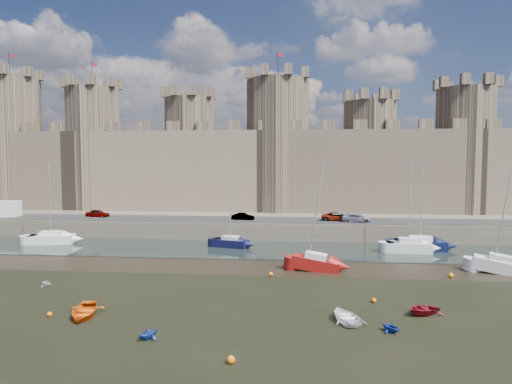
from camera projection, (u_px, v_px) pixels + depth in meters
The scene contains 28 objects.
ground at pixel (219, 312), 34.39m from camera, with size 160.00×160.00×0.00m, color black.
seaweed_patch at pixel (202, 344), 28.43m from camera, with size 70.00×34.00×0.01m, color black.
water_channel at pixel (252, 249), 58.21m from camera, with size 160.00×12.00×0.08m, color black.
quay at pixel (271, 210), 93.87m from camera, with size 160.00×60.00×2.50m, color #4C443A.
road at pixel (259, 220), 67.97m from camera, with size 160.00×7.00×0.10m, color black.
castle at pixel (263, 159), 81.28m from camera, with size 108.50×11.00×29.00m.
car_0 at pixel (98, 213), 71.08m from camera, with size 1.48×3.67×1.25m, color gray.
car_1 at pixel (243, 217), 67.62m from camera, with size 1.17×3.35×1.10m, color gray.
car_2 at pixel (357, 218), 65.11m from camera, with size 1.79×4.41×1.28m, color gray.
car_3 at pixel (337, 217), 66.62m from camera, with size 2.10×4.56×1.27m, color gray.
van at pixel (0, 209), 71.34m from camera, with size 5.78×2.31×2.52m, color silver.
sailboat_0 at pixel (51, 238), 61.96m from camera, with size 6.23×3.46×11.00m.
sailboat_1 at pixel (231, 242), 59.50m from camera, with size 4.98×3.07×9.34m.
sailboat_2 at pixel (409, 246), 56.03m from camera, with size 5.39×2.25×11.48m.
sailboat_3 at pixel (420, 244), 57.78m from camera, with size 6.39×2.94×10.88m.
sailboat_4 at pixel (316, 263), 47.29m from camera, with size 5.18×2.76×11.50m.
sailboat_5 at pixel (502, 265), 46.20m from camera, with size 5.71×3.75×11.49m.
dinghy_0 at pixel (84, 312), 33.23m from camera, with size 2.56×0.74×3.59m, color #CF520C.
dinghy_1 at pixel (148, 333), 29.15m from camera, with size 1.27×0.78×1.47m, color #163899.
dinghy_2 at pixel (346, 317), 32.31m from camera, with size 2.33×0.68×3.26m, color white.
dinghy_3 at pixel (46, 283), 41.36m from camera, with size 1.05×0.64×1.21m, color silver.
dinghy_4 at pixel (423, 310), 33.83m from camera, with size 2.12×0.61×2.96m, color maroon.
dinghy_5 at pixel (391, 327), 30.31m from camera, with size 1.26×0.77×1.46m, color navy.
buoy_1 at pixel (271, 274), 44.85m from camera, with size 0.45×0.45×0.45m, color orange.
buoy_2 at pixel (231, 360), 25.65m from camera, with size 0.47×0.47×0.47m, color orange.
buoy_3 at pixel (451, 275), 44.28m from camera, with size 0.49×0.49×0.49m, color orange.
buoy_4 at pixel (49, 314), 33.33m from camera, with size 0.38×0.38×0.38m, color orange.
buoy_5 at pixel (374, 300), 36.61m from camera, with size 0.40×0.40×0.40m, color orange.
Camera 1 is at (6.08, -33.23, 11.47)m, focal length 32.00 mm.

